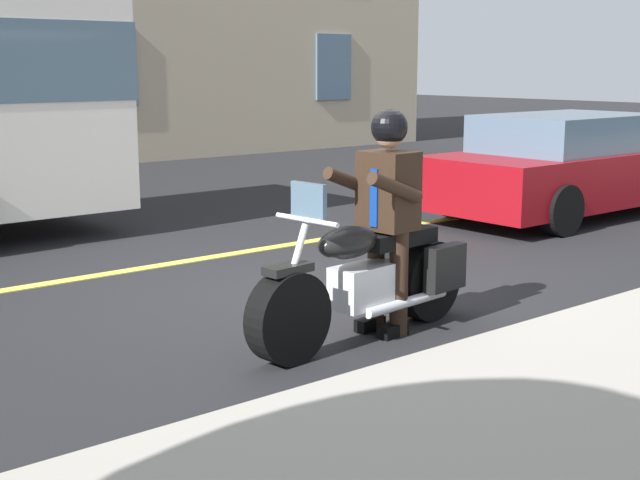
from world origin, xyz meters
The scene contains 5 objects.
ground_plane centered at (0.00, 0.00, 0.00)m, with size 80.00×80.00×0.00m, color black.
lane_center_stripe centered at (0.00, -2.00, 0.01)m, with size 60.00×0.16×0.01m, color #E5DB4C.
motorcycle_main centered at (0.42, 1.20, 0.45)m, with size 2.22×0.72×1.26m.
rider_main centered at (0.24, 1.18, 1.04)m, with size 0.66×0.59×1.74m.
car_silver centered at (-5.56, -1.18, 0.69)m, with size 4.60×1.92×1.40m.
Camera 1 is at (4.88, 6.00, 2.06)m, focal length 49.69 mm.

